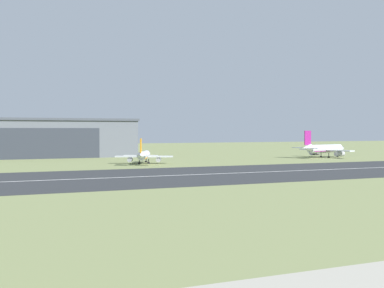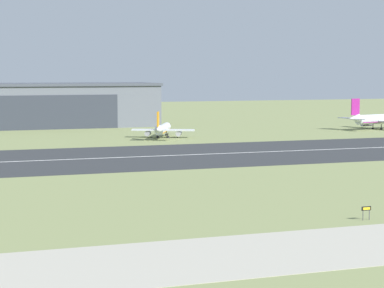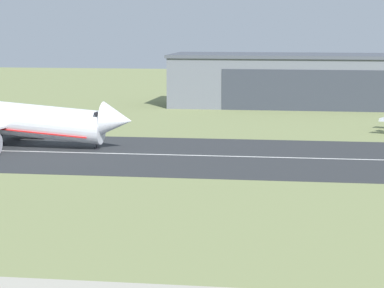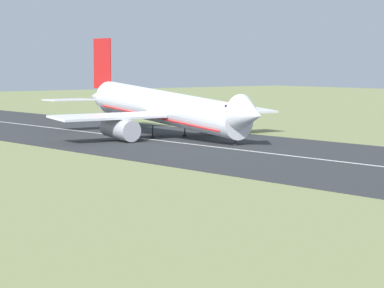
% 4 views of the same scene
% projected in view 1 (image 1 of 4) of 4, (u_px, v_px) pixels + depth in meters
% --- Properties ---
extents(ground_plane, '(686.26, 686.26, 0.00)m').
position_uv_depth(ground_plane, '(355.00, 211.00, 68.13)').
color(ground_plane, '#7A8451').
extents(runway_strip, '(446.26, 47.02, 0.06)m').
position_uv_depth(runway_strip, '(177.00, 175.00, 121.11)').
color(runway_strip, '#2B2D30').
rests_on(runway_strip, ground_plane).
extents(runway_centreline, '(401.63, 0.70, 0.01)m').
position_uv_depth(runway_centreline, '(177.00, 175.00, 121.11)').
color(runway_centreline, silver).
rests_on(runway_centreline, runway_strip).
extents(hangar_building, '(77.00, 26.31, 14.74)m').
position_uv_depth(hangar_building, '(31.00, 138.00, 201.38)').
color(hangar_building, slate).
rests_on(hangar_building, ground_plane).
extents(airplane_parked_west, '(23.88, 24.23, 10.12)m').
position_uv_depth(airplane_parked_west, '(325.00, 149.00, 201.30)').
color(airplane_parked_west, silver).
rests_on(airplane_parked_west, ground_plane).
extents(airplane_parked_centre, '(17.76, 22.08, 7.88)m').
position_uv_depth(airplane_parked_centre, '(144.00, 156.00, 163.68)').
color(airplane_parked_centre, silver).
rests_on(airplane_parked_centre, ground_plane).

